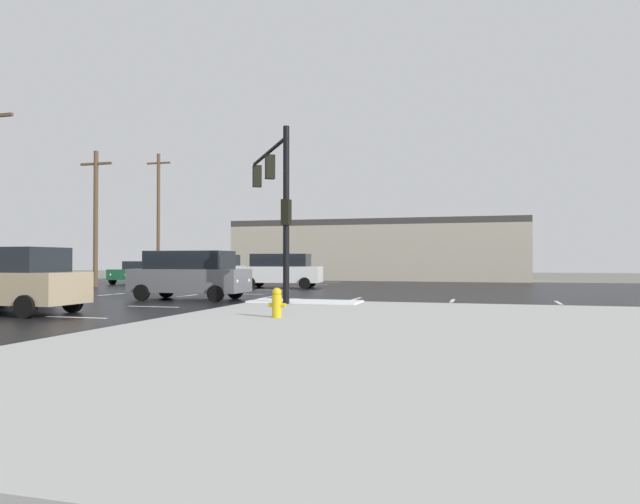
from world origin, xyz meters
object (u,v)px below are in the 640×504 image
Objects in this scene: suv_silver at (217,269)px; suv_grey at (190,274)px; traffic_signal_mast at (276,190)px; utility_pole_distant at (158,214)px; fire_hydrant at (277,303)px; utility_pole_far at (96,216)px; suv_tan at (6,279)px; suv_white at (281,270)px; sedan_green at (138,272)px.

suv_silver is 1.00× the size of suv_grey.
traffic_signal_mast is 0.58× the size of utility_pole_distant.
fire_hydrant is 0.09× the size of utility_pole_far.
suv_tan is 31.92m from utility_pole_distant.
suv_tan is at bearing -179.78° from fire_hydrant.
fire_hydrant is 9.73m from suv_grey.
suv_silver is at bearing 119.60° from fire_hydrant.
suv_tan is at bearing -108.75° from suv_grey.
suv_white is 0.46× the size of utility_pole_distant.
utility_pole_far is at bearing 137.76° from fire_hydrant.
suv_grey reaches higher than fire_hydrant.
suv_grey is 14.94m from utility_pole_far.
fire_hydrant is 0.16× the size of suv_silver.
utility_pole_distant is at bearing -66.92° from suv_tan.
suv_silver is 1.00× the size of suv_tan.
suv_white is 18.95m from utility_pole_distant.
traffic_signal_mast is 29.86m from utility_pole_distant.
suv_tan is (9.42, -21.44, 0.24)m from sedan_green.
traffic_signal_mast is at bearing 110.51° from fire_hydrant.
sedan_green is 18.41m from suv_grey.
traffic_signal_mast is 1.29× the size of suv_tan.
sedan_green is 23.42m from suv_tan.
suv_white is at bearing 109.41° from fire_hydrant.
utility_pole_far is at bearing 128.55° from suv_silver.
sedan_green is 6.28m from utility_pole_far.
utility_pole_far is (0.32, -5.14, 3.59)m from sedan_green.
traffic_signal_mast reaches higher than suv_tan.
suv_grey is (5.38, -13.69, 0.00)m from suv_silver.
suv_silver is at bearing 37.61° from utility_pole_far.
suv_tan is at bearing -60.83° from utility_pole_far.
suv_tan is (3.06, -20.95, 0.00)m from suv_silver.
suv_tan is at bearing 99.65° from traffic_signal_mast.
traffic_signal_mast is 5.46m from suv_grey.
sedan_green is 0.91× the size of suv_white.
suv_silver and suv_tan have the same top height.
suv_tan is at bearing 23.40° from sedan_green.
traffic_signal_mast is at bearing -146.16° from suv_silver.
traffic_signal_mast is 9.50m from suv_tan.
fire_hydrant is 0.07× the size of utility_pole_distant.
suv_white is 18.38m from suv_tan.
suv_white is 0.59× the size of utility_pole_far.
sedan_green is 0.93× the size of suv_grey.
suv_tan is (-2.31, -7.26, 0.00)m from suv_grey.
utility_pole_far reaches higher than suv_tan.
suv_silver is at bearing -81.88° from suv_tan.
suv_grey is at bearing -55.77° from utility_pole_distant.
fire_hydrant is at bearing -42.24° from utility_pole_far.
suv_tan is (-2.41, -18.22, 0.00)m from suv_white.
utility_pole_far is at bearing 3.24° from sedan_green.
traffic_signal_mast is 1.28× the size of suv_grey.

